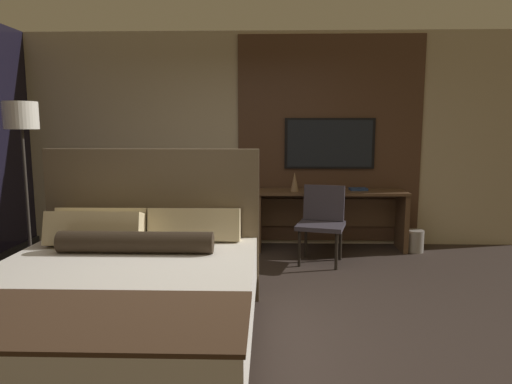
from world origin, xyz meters
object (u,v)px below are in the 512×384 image
vase_tall (295,182)px  book (358,189)px  waste_bin (415,241)px  floor_lamp (22,130)px  desk (330,209)px  tv (330,143)px  desk_chair (322,217)px  bed (118,303)px

vase_tall → book: 0.84m
waste_bin → book: bearing=168.4°
vase_tall → floor_lamp: bearing=-159.5°
desk → tv: 0.86m
book → waste_bin: size_ratio=0.81×
desk_chair → vase_tall: vase_tall is taller
floor_lamp → vase_tall: floor_lamp is taller
bed → tv: 3.67m
floor_lamp → desk: bearing=19.4°
bed → book: bearing=52.0°
desk_chair → waste_bin: (1.23, 0.43, -0.39)m
book → waste_bin: 0.97m
desk → vase_tall: (-0.47, -0.10, 0.37)m
tv → waste_bin: (1.06, -0.33, -1.22)m
desk → book: bearing=0.9°
waste_bin → bed: bearing=-137.4°
desk_chair → waste_bin: bearing=34.3°
tv → vase_tall: bearing=-147.8°
desk_chair → floor_lamp: 3.38m
bed → desk: 3.37m
bed → book: 3.60m
desk → tv: bearing=90.0°
bed → tv: bearing=58.5°
tv → floor_lamp: (-3.34, -1.37, 0.19)m
book → floor_lamp: bearing=-162.3°
bed → floor_lamp: (-1.49, 1.64, 1.18)m
bed → floor_lamp: bearing=132.3°
desk_chair → vase_tall: size_ratio=3.66×
desk_chair → waste_bin: 1.36m
tv → desk_chair: (-0.17, -0.76, -0.83)m
tv → waste_bin: size_ratio=4.19×
bed → waste_bin: (2.91, 2.68, -0.22)m
floor_lamp → waste_bin: (4.40, 1.04, -1.40)m
vase_tall → book: vase_tall is taller
bed → waste_bin: size_ratio=7.96×
desk → book: (0.36, 0.01, 0.26)m
desk_chair → bed: bearing=-111.7°
tv → floor_lamp: size_ratio=0.64×
tv → desk_chair: size_ratio=1.32×
desk → desk_chair: bearing=-106.3°
floor_lamp → waste_bin: bearing=13.3°
floor_lamp → vase_tall: 3.13m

